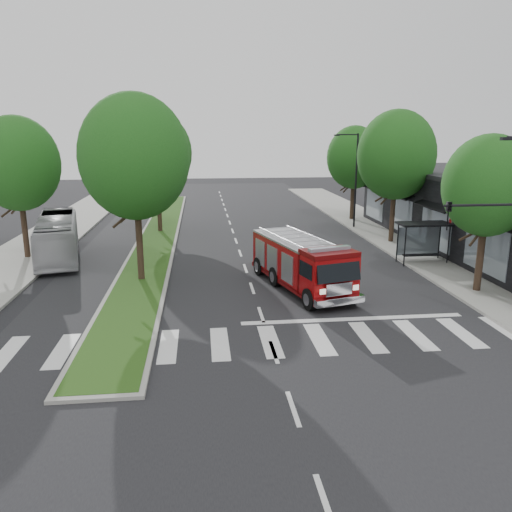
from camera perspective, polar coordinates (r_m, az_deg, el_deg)
The scene contains 15 objects.
ground at distance 22.87m, azimuth 0.59°, elevation -6.73°, with size 140.00×140.00×0.00m, color black.
sidewalk_right at distance 35.61m, azimuth 18.93°, elevation 0.19°, with size 5.00×80.00×0.15m, color gray.
sidewalk_left at distance 34.38m, azimuth -26.40°, elevation -1.00°, with size 5.00×80.00×0.15m, color gray.
median at distance 40.19m, azimuth -11.08°, elevation 2.21°, with size 3.00×50.00×0.15m.
storefront_row at distance 37.30m, azimuth 25.51°, elevation 3.99°, with size 8.00×30.00×5.00m, color black.
bus_shelter at distance 33.02m, azimuth 18.50°, elevation 2.69°, with size 3.20×1.60×2.61m.
tree_right_near at distance 27.30m, azimuth 24.99°, elevation 7.26°, with size 4.40×4.40×8.05m.
tree_right_mid at distance 37.99m, azimuth 15.74°, elevation 11.04°, with size 5.60×5.60×9.72m.
tree_right_far at distance 47.44m, azimuth 11.16°, elevation 10.99°, with size 5.00×5.00×8.73m.
tree_median_near at distance 27.48m, azimuth -13.71°, elevation 10.93°, with size 5.80×5.80×10.16m.
tree_median_far at distance 41.41m, azimuth -11.28°, elevation 11.49°, with size 5.60×5.60×9.72m.
tree_left_mid at distance 35.19m, azimuth -25.62°, elevation 9.49°, with size 5.20×5.20×9.16m.
streetlight_right_far at distance 43.37m, azimuth 11.18°, elevation 8.93°, with size 2.11×0.20×8.00m.
fire_engine at distance 26.38m, azimuth 5.16°, elevation -0.82°, with size 4.51×8.64×2.87m.
city_bus at distance 35.20m, azimuth -21.73°, elevation 2.03°, with size 2.37×10.14×2.82m, color #ACACB0.
Camera 1 is at (-2.60, -21.24, 8.08)m, focal length 35.00 mm.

